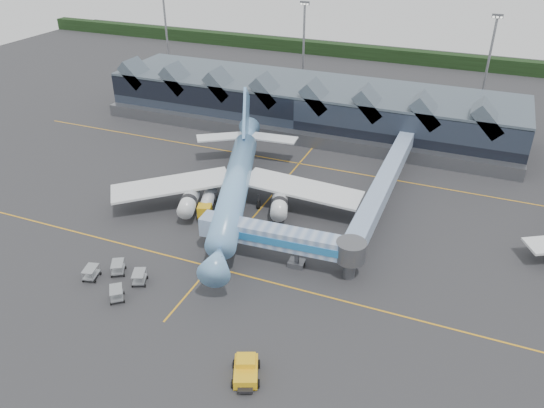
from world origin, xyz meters
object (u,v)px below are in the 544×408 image
at_px(main_airliner, 236,182).
at_px(pushback_tug, 246,370).
at_px(jet_bridge, 290,241).
at_px(fuel_truck, 208,201).

xyz_separation_m(main_airliner, pushback_tug, (16.59, -32.28, -3.60)).
bearing_deg(jet_bridge, fuel_truck, 149.69).
relative_size(jet_bridge, pushback_tug, 4.64).
height_order(fuel_truck, pushback_tug, fuel_truck).
distance_m(main_airliner, fuel_truck, 5.56).
bearing_deg(jet_bridge, pushback_tug, -85.37).
bearing_deg(pushback_tug, fuel_truck, 102.00).
bearing_deg(pushback_tug, jet_bridge, 75.01).
height_order(main_airliner, fuel_truck, main_airliner).
xyz_separation_m(jet_bridge, fuel_truck, (-17.74, 9.13, -2.37)).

